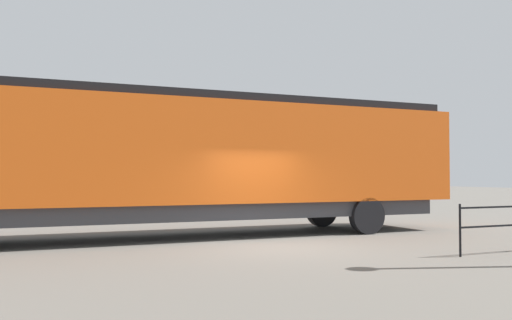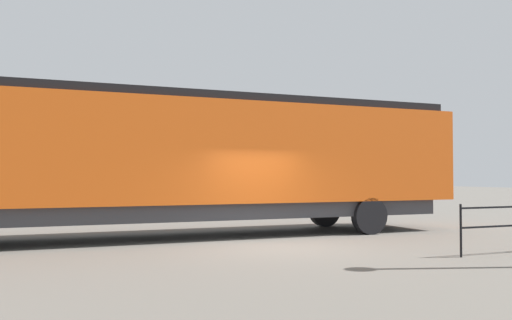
{
  "view_description": "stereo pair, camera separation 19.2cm",
  "coord_description": "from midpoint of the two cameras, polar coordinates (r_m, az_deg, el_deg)",
  "views": [
    {
      "loc": [
        12.03,
        -5.77,
        1.76
      ],
      "look_at": [
        0.63,
        -0.88,
        2.12
      ],
      "focal_mm": 38.01,
      "sensor_mm": 36.0,
      "label": 1
    },
    {
      "loc": [
        12.1,
        -5.59,
        1.76
      ],
      "look_at": [
        0.63,
        -0.88,
        2.12
      ],
      "focal_mm": 38.01,
      "sensor_mm": 36.0,
      "label": 2
    }
  ],
  "objects": [
    {
      "name": "ground_plane",
      "position": [
        13.45,
        1.99,
        -9.18
      ],
      "size": [
        120.0,
        120.0,
        0.0
      ],
      "primitive_type": "plane",
      "color": "#666059"
    },
    {
      "name": "locomotive",
      "position": [
        15.74,
        -6.9,
        0.28
      ],
      "size": [
        3.01,
        17.19,
        4.06
      ],
      "color": "#D15114",
      "rests_on": "ground_plane"
    }
  ]
}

